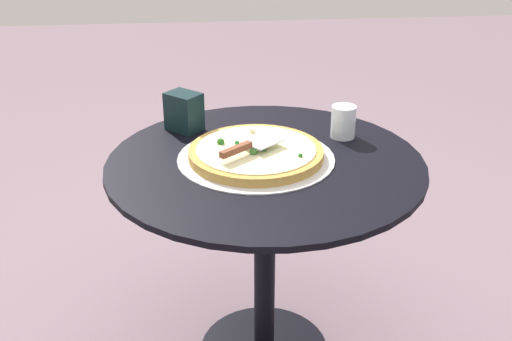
# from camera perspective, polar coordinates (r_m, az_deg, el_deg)

# --- Properties ---
(patio_table) EXTENTS (0.91, 0.91, 0.71)m
(patio_table) POSITION_cam_1_polar(r_m,az_deg,el_deg) (1.87, 0.83, -3.56)
(patio_table) COLOR black
(patio_table) RESTS_ON ground
(pizza_on_tray) EXTENTS (0.45, 0.45, 0.05)m
(pizza_on_tray) POSITION_cam_1_polar(r_m,az_deg,el_deg) (1.80, -0.01, 1.56)
(pizza_on_tray) COLOR silver
(pizza_on_tray) RESTS_ON patio_table
(pizza_server) EXTENTS (0.17, 0.19, 0.02)m
(pizza_server) POSITION_cam_1_polar(r_m,az_deg,el_deg) (1.75, -0.66, 2.29)
(pizza_server) COLOR silver
(pizza_server) RESTS_ON pizza_on_tray
(drinking_cup) EXTENTS (0.08, 0.08, 0.10)m
(drinking_cup) POSITION_cam_1_polar(r_m,az_deg,el_deg) (1.95, 7.95, 4.42)
(drinking_cup) COLOR silver
(drinking_cup) RESTS_ON patio_table
(napkin_dispenser) EXTENTS (0.13, 0.13, 0.12)m
(napkin_dispenser) POSITION_cam_1_polar(r_m,az_deg,el_deg) (2.00, -6.57, 5.35)
(napkin_dispenser) COLOR black
(napkin_dispenser) RESTS_ON patio_table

